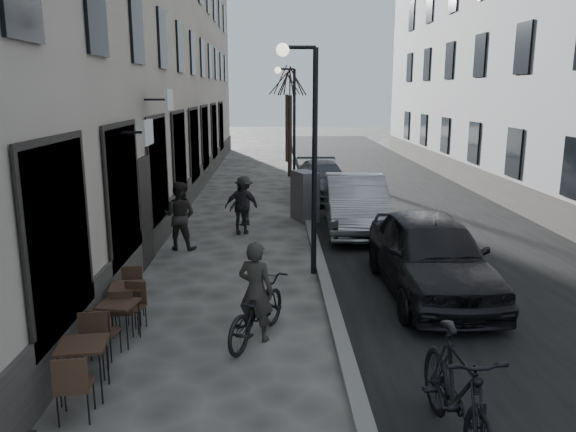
{
  "coord_description": "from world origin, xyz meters",
  "views": [
    {
      "loc": [
        -0.91,
        -6.29,
        4.1
      ],
      "look_at": [
        -0.64,
        4.01,
        1.8
      ],
      "focal_mm": 35.0,
      "sensor_mm": 36.0,
      "label": 1
    }
  ],
  "objects_px": {
    "tree_near": "(290,79)",
    "car_near": "(431,254)",
    "streetlamp_near": "(307,135)",
    "moped": "(457,393)",
    "sign_board": "(5,415)",
    "pedestrian_far": "(241,207)",
    "bicycle": "(256,310)",
    "car_far": "(322,180)",
    "bistro_set_a": "(84,364)",
    "tree_far": "(287,81)",
    "bistro_set_c": "(128,300)",
    "pedestrian_near": "(180,216)",
    "car_mid": "(356,203)",
    "bistro_set_b": "(119,319)",
    "pedestrian_mid": "(244,201)",
    "utility_cabinet": "(305,196)",
    "streetlamp_far": "(290,113)"
  },
  "relations": [
    {
      "from": "tree_near",
      "to": "car_near",
      "type": "height_order",
      "value": "tree_near"
    },
    {
      "from": "streetlamp_near",
      "to": "moped",
      "type": "bearing_deg",
      "value": -78.04
    },
    {
      "from": "moped",
      "to": "car_near",
      "type": "bearing_deg",
      "value": 75.55
    },
    {
      "from": "streetlamp_near",
      "to": "car_near",
      "type": "bearing_deg",
      "value": -28.54
    },
    {
      "from": "sign_board",
      "to": "moped",
      "type": "distance_m",
      "value": 5.22
    },
    {
      "from": "pedestrian_far",
      "to": "streetlamp_near",
      "type": "bearing_deg",
      "value": -79.25
    },
    {
      "from": "bicycle",
      "to": "moped",
      "type": "xyz_separation_m",
      "value": [
        2.41,
        -3.01,
        0.18
      ]
    },
    {
      "from": "car_far",
      "to": "bistro_set_a",
      "type": "bearing_deg",
      "value": -109.13
    },
    {
      "from": "tree_far",
      "to": "bistro_set_c",
      "type": "bearing_deg",
      "value": -98.3
    },
    {
      "from": "pedestrian_near",
      "to": "car_mid",
      "type": "height_order",
      "value": "pedestrian_near"
    },
    {
      "from": "car_near",
      "to": "moped",
      "type": "xyz_separation_m",
      "value": [
        -1.1,
        -5.13,
        -0.14
      ]
    },
    {
      "from": "tree_far",
      "to": "bistro_set_a",
      "type": "relative_size",
      "value": 3.6
    },
    {
      "from": "tree_near",
      "to": "bistro_set_b",
      "type": "xyz_separation_m",
      "value": [
        -3.37,
        -18.56,
        -4.23
      ]
    },
    {
      "from": "streetlamp_near",
      "to": "pedestrian_mid",
      "type": "relative_size",
      "value": 3.31
    },
    {
      "from": "tree_far",
      "to": "car_near",
      "type": "height_order",
      "value": "tree_far"
    },
    {
      "from": "pedestrian_far",
      "to": "moped",
      "type": "distance_m",
      "value": 10.7
    },
    {
      "from": "utility_cabinet",
      "to": "pedestrian_near",
      "type": "height_order",
      "value": "pedestrian_near"
    },
    {
      "from": "car_mid",
      "to": "bicycle",
      "type": "bearing_deg",
      "value": -107.4
    },
    {
      "from": "streetlamp_far",
      "to": "bicycle",
      "type": "bearing_deg",
      "value": -93.85
    },
    {
      "from": "bistro_set_c",
      "to": "bistro_set_a",
      "type": "bearing_deg",
      "value": -95.13
    },
    {
      "from": "bistro_set_c",
      "to": "sign_board",
      "type": "bearing_deg",
      "value": -103.19
    },
    {
      "from": "bistro_set_c",
      "to": "pedestrian_far",
      "type": "distance_m",
      "value": 6.69
    },
    {
      "from": "pedestrian_mid",
      "to": "pedestrian_far",
      "type": "xyz_separation_m",
      "value": [
        -0.04,
        -1.05,
        0.03
      ]
    },
    {
      "from": "streetlamp_far",
      "to": "bistro_set_b",
      "type": "height_order",
      "value": "streetlamp_far"
    },
    {
      "from": "bistro_set_c",
      "to": "tree_near",
      "type": "bearing_deg",
      "value": 72.78
    },
    {
      "from": "car_far",
      "to": "streetlamp_near",
      "type": "bearing_deg",
      "value": -99.11
    },
    {
      "from": "pedestrian_mid",
      "to": "car_near",
      "type": "bearing_deg",
      "value": 88.84
    },
    {
      "from": "streetlamp_near",
      "to": "moped",
      "type": "xyz_separation_m",
      "value": [
        1.37,
        -6.47,
        -2.46
      ]
    },
    {
      "from": "bistro_set_a",
      "to": "sign_board",
      "type": "bearing_deg",
      "value": -119.63
    },
    {
      "from": "car_mid",
      "to": "bistro_set_a",
      "type": "bearing_deg",
      "value": -115.87
    },
    {
      "from": "pedestrian_mid",
      "to": "car_far",
      "type": "xyz_separation_m",
      "value": [
        2.83,
        4.64,
        -0.08
      ]
    },
    {
      "from": "moped",
      "to": "pedestrian_far",
      "type": "bearing_deg",
      "value": 104.32
    },
    {
      "from": "bistro_set_c",
      "to": "pedestrian_far",
      "type": "xyz_separation_m",
      "value": [
        1.69,
        6.46,
        0.37
      ]
    },
    {
      "from": "pedestrian_near",
      "to": "tree_near",
      "type": "bearing_deg",
      "value": -91.71
    },
    {
      "from": "utility_cabinet",
      "to": "car_far",
      "type": "distance_m",
      "value": 4.12
    },
    {
      "from": "tree_near",
      "to": "streetlamp_far",
      "type": "bearing_deg",
      "value": -91.38
    },
    {
      "from": "tree_near",
      "to": "streetlamp_near",
      "type": "bearing_deg",
      "value": -90.28
    },
    {
      "from": "streetlamp_far",
      "to": "tree_near",
      "type": "height_order",
      "value": "tree_near"
    },
    {
      "from": "bistro_set_b",
      "to": "car_far",
      "type": "distance_m",
      "value": 13.78
    },
    {
      "from": "bistro_set_c",
      "to": "pedestrian_mid",
      "type": "height_order",
      "value": "pedestrian_mid"
    },
    {
      "from": "streetlamp_near",
      "to": "bistro_set_c",
      "type": "height_order",
      "value": "streetlamp_near"
    },
    {
      "from": "bistro_set_a",
      "to": "streetlamp_near",
      "type": "bearing_deg",
      "value": 50.36
    },
    {
      "from": "bistro_set_a",
      "to": "bicycle",
      "type": "distance_m",
      "value": 2.88
    },
    {
      "from": "bistro_set_b",
      "to": "bistro_set_c",
      "type": "relative_size",
      "value": 1.02
    },
    {
      "from": "sign_board",
      "to": "bicycle",
      "type": "bearing_deg",
      "value": 39.17
    },
    {
      "from": "streetlamp_far",
      "to": "car_near",
      "type": "relative_size",
      "value": 1.04
    },
    {
      "from": "tree_near",
      "to": "bistro_set_a",
      "type": "bearing_deg",
      "value": -99.58
    },
    {
      "from": "utility_cabinet",
      "to": "car_near",
      "type": "distance_m",
      "value": 7.14
    },
    {
      "from": "car_mid",
      "to": "streetlamp_far",
      "type": "bearing_deg",
      "value": 104.92
    },
    {
      "from": "tree_near",
      "to": "bistro_set_a",
      "type": "height_order",
      "value": "tree_near"
    }
  ]
}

